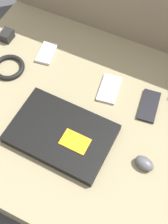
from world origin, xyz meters
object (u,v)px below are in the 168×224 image
charger_brick (7,35)px  computer_mouse (144,163)px  laptop (61,134)px  phone_black (47,53)px  phone_silver (149,106)px  phone_small (109,89)px

charger_brick → computer_mouse: bearing=-21.5°
laptop → phone_black: (-0.22, 0.29, -0.01)m
phone_silver → charger_brick: bearing=167.6°
laptop → charger_brick: charger_brick is taller
laptop → computer_mouse: same height
phone_small → charger_brick: 0.47m
phone_black → phone_small: 0.29m
phone_black → phone_small: phone_black is taller
laptop → phone_black: bearing=128.7°
phone_silver → phone_black: size_ratio=1.21×
laptop → phone_silver: 0.32m
phone_silver → computer_mouse: bearing=-81.7°
phone_silver → phone_small: (-0.15, 0.01, -0.00)m
phone_silver → charger_brick: size_ratio=2.63×
phone_black → computer_mouse: bearing=-37.3°
computer_mouse → phone_small: bearing=148.0°
laptop → phone_small: size_ratio=2.62×
computer_mouse → phone_small: 0.30m
laptop → phone_silver: bearing=48.0°
phone_black → charger_brick: size_ratio=2.17×
laptop → charger_brick: size_ratio=6.60×
computer_mouse → charger_brick: (-0.68, 0.27, 0.00)m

